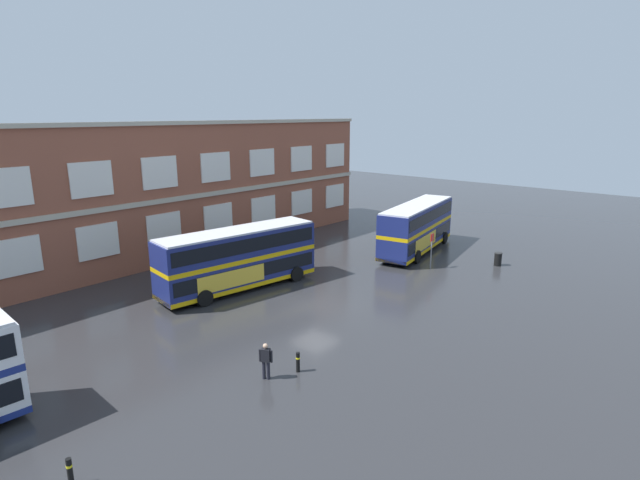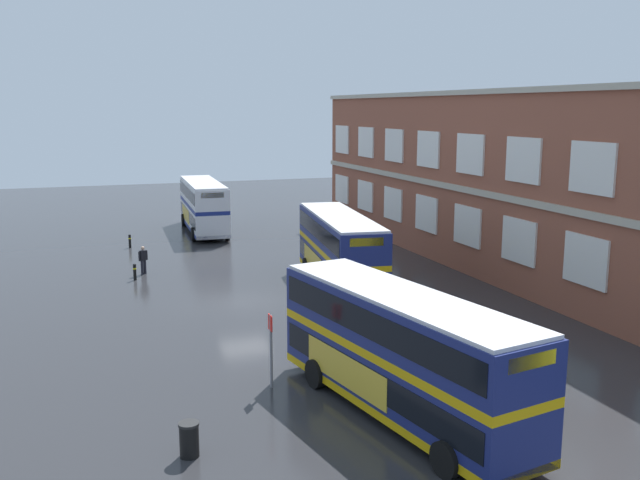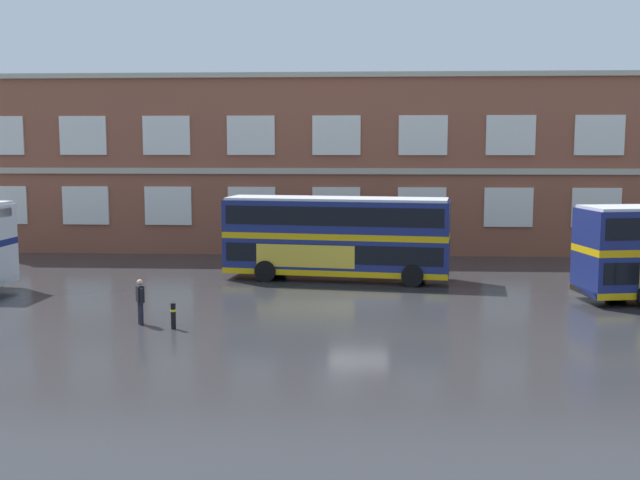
% 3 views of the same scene
% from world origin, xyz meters
% --- Properties ---
extents(ground_plane, '(120.00, 120.00, 0.00)m').
position_xyz_m(ground_plane, '(0.00, 2.00, 0.00)').
color(ground_plane, '#2B2B2D').
extents(brick_terminal_building, '(45.94, 8.19, 10.89)m').
position_xyz_m(brick_terminal_building, '(-1.46, 17.98, 5.30)').
color(brick_terminal_building, brown).
rests_on(brick_terminal_building, ground).
extents(double_decker_near, '(11.12, 3.29, 4.07)m').
position_xyz_m(double_decker_near, '(-21.48, 1.83, 2.15)').
color(double_decker_near, silver).
rests_on(double_decker_near, ground).
extents(double_decker_middle, '(11.25, 4.06, 4.07)m').
position_xyz_m(double_decker_middle, '(-1.15, 5.71, 2.15)').
color(double_decker_middle, navy).
rests_on(double_decker_middle, ground).
extents(double_decker_far, '(11.28, 4.48, 4.07)m').
position_xyz_m(double_decker_far, '(14.85, 1.60, 2.15)').
color(double_decker_far, navy).
rests_on(double_decker_far, ground).
extents(waiting_passenger, '(0.40, 0.60, 1.70)m').
position_xyz_m(waiting_passenger, '(-8.09, -4.26, 0.93)').
color(waiting_passenger, black).
rests_on(waiting_passenger, ground).
extents(bus_stand_flag, '(0.44, 0.10, 2.70)m').
position_xyz_m(bus_stand_flag, '(11.31, -1.73, 1.64)').
color(bus_stand_flag, slate).
rests_on(bus_stand_flag, ground).
extents(station_litter_bin, '(0.60, 0.60, 1.03)m').
position_xyz_m(station_litter_bin, '(15.36, -5.30, 0.52)').
color(station_litter_bin, black).
rests_on(station_litter_bin, ground).
extents(safety_bollard_west, '(0.19, 0.19, 0.95)m').
position_xyz_m(safety_bollard_west, '(-16.65, -4.37, 0.49)').
color(safety_bollard_west, black).
rests_on(safety_bollard_west, ground).
extents(safety_bollard_east, '(0.19, 0.19, 0.95)m').
position_xyz_m(safety_bollard_east, '(-6.70, -4.89, 0.49)').
color(safety_bollard_east, black).
rests_on(safety_bollard_east, ground).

